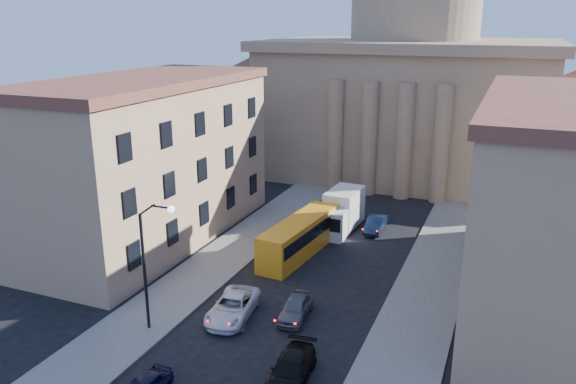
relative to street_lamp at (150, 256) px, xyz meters
The scene contains 12 objects.
sidewalk_left 11.38m from the street_lamp, 98.71° to the left, with size 5.00×60.00×0.15m, color #625F5A.
sidewalk_right 19.14m from the street_lamp, 32.88° to the left, with size 5.00×60.00×0.15m, color #625F5A.
church 48.43m from the street_lamp, 81.65° to the left, with size 68.02×28.76×36.60m.
building_left 17.36m from the street_lamp, 125.62° to the left, with size 11.60×26.60×14.70m.
building_right 27.84m from the street_lamp, 30.29° to the left, with size 11.60×26.60×14.70m.
street_lamp is the anchor object (origin of this frame).
car_left_mid 6.87m from the street_lamp, 42.48° to the left, with size 2.58×5.61×1.56m, color silver.
car_right_mid 11.23m from the street_lamp, ahead, with size 2.06×5.07×1.47m, color black.
car_right_far 10.35m from the street_lamp, 33.26° to the left, with size 1.72×4.28×1.46m, color #535358.
car_right_distant 25.17m from the street_lamp, 69.03° to the left, with size 1.53×4.38×1.44m, color black.
city_bus 16.33m from the street_lamp, 75.12° to the left, with size 3.60×11.16×3.09m.
box_truck 23.22m from the street_lamp, 75.80° to the left, with size 3.03×6.97×3.76m.
Camera 1 is at (13.23, -18.60, 19.37)m, focal length 35.00 mm.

